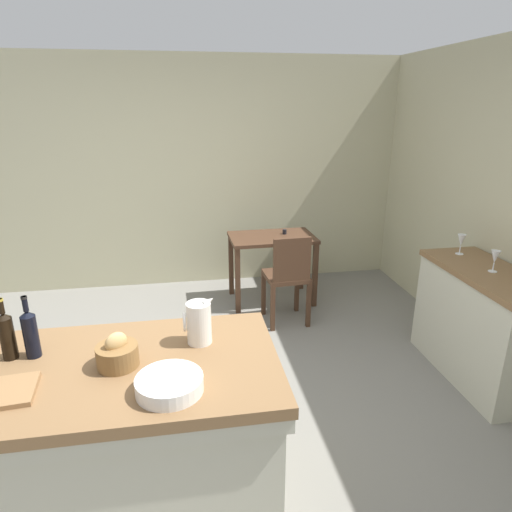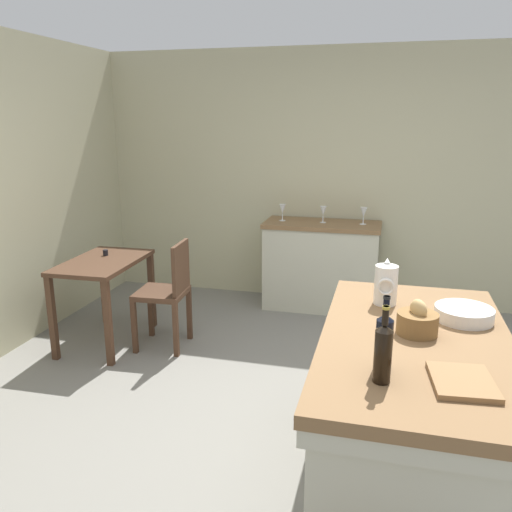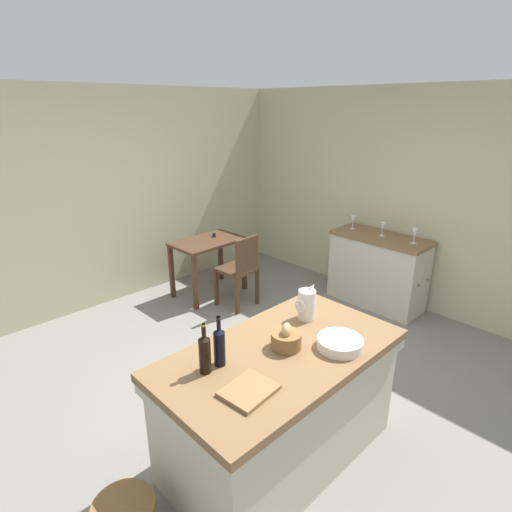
% 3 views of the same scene
% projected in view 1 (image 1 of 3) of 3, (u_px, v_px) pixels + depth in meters
% --- Properties ---
extents(ground_plane, '(6.76, 6.76, 0.00)m').
position_uv_depth(ground_plane, '(193.00, 418.00, 3.10)').
color(ground_plane, slate).
extents(wall_back, '(5.32, 0.12, 2.60)m').
position_uv_depth(wall_back, '(180.00, 175.00, 5.10)').
color(wall_back, '#B7B28E').
rests_on(wall_back, ground).
extents(island_table, '(1.66, 0.91, 0.87)m').
position_uv_depth(island_table, '(118.00, 433.00, 2.28)').
color(island_table, brown).
rests_on(island_table, ground).
extents(side_cabinet, '(0.52, 1.18, 0.89)m').
position_uv_depth(side_cabinet, '(482.00, 325.00, 3.45)').
color(side_cabinet, brown).
rests_on(side_cabinet, ground).
extents(writing_desk, '(0.92, 0.58, 0.79)m').
position_uv_depth(writing_desk, '(272.00, 247.00, 4.77)').
color(writing_desk, '#472D1E').
rests_on(writing_desk, ground).
extents(wooden_chair, '(0.43, 0.43, 0.92)m').
position_uv_depth(wooden_chair, '(288.00, 276.00, 4.28)').
color(wooden_chair, '#472D1E').
rests_on(wooden_chair, ground).
extents(pitcher, '(0.17, 0.13, 0.27)m').
position_uv_depth(pitcher, '(199.00, 322.00, 2.33)').
color(pitcher, silver).
rests_on(pitcher, island_table).
extents(wash_bowl, '(0.30, 0.30, 0.07)m').
position_uv_depth(wash_bowl, '(169.00, 384.00, 1.96)').
color(wash_bowl, silver).
rests_on(wash_bowl, island_table).
extents(bread_basket, '(0.20, 0.20, 0.18)m').
position_uv_depth(bread_basket, '(117.00, 354.00, 2.14)').
color(bread_basket, brown).
rests_on(bread_basket, island_table).
extents(cutting_board, '(0.31, 0.27, 0.02)m').
position_uv_depth(cutting_board, '(0.00, 393.00, 1.93)').
color(cutting_board, olive).
rests_on(cutting_board, island_table).
extents(wine_bottle_dark, '(0.07, 0.07, 0.33)m').
position_uv_depth(wine_bottle_dark, '(30.00, 333.00, 2.20)').
color(wine_bottle_dark, black).
rests_on(wine_bottle_dark, island_table).
extents(wine_bottle_amber, '(0.07, 0.07, 0.32)m').
position_uv_depth(wine_bottle_amber, '(7.00, 335.00, 2.18)').
color(wine_bottle_amber, black).
rests_on(wine_bottle_amber, island_table).
extents(wine_glass_left, '(0.07, 0.07, 0.16)m').
position_uv_depth(wine_glass_left, '(495.00, 257.00, 3.27)').
color(wine_glass_left, white).
rests_on(wine_glass_left, side_cabinet).
extents(wine_glass_middle, '(0.07, 0.07, 0.17)m').
position_uv_depth(wine_glass_middle, '(461.00, 241.00, 3.65)').
color(wine_glass_middle, white).
rests_on(wine_glass_middle, side_cabinet).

